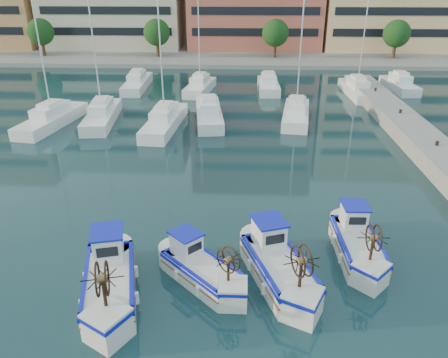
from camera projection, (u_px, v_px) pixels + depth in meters
The scene contains 6 objects.
ground at pixel (256, 279), 19.12m from camera, with size 300.00×300.00×0.00m, color #1B4248.
yacht_marina at pixel (219, 101), 44.14m from camera, with size 37.90×23.79×11.50m.
fishing_boat_a at pixel (110, 278), 17.81m from camera, with size 3.07×5.07×3.07m.
fishing_boat_b at pixel (201, 267), 18.71m from camera, with size 3.92×3.93×2.55m.
fishing_boat_c at pixel (278, 264), 18.73m from camera, with size 3.37×4.99×3.02m.
fishing_boat_d at pixel (357, 242), 20.40m from camera, with size 1.93×4.48×2.77m.
Camera 1 is at (-0.74, -15.51, 12.07)m, focal length 35.00 mm.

